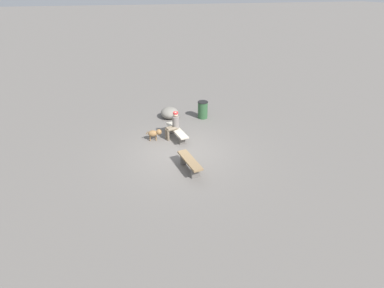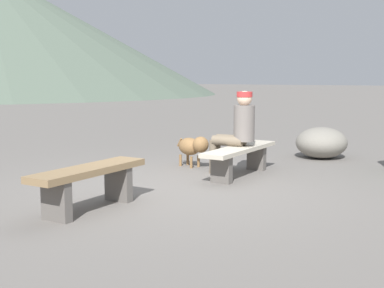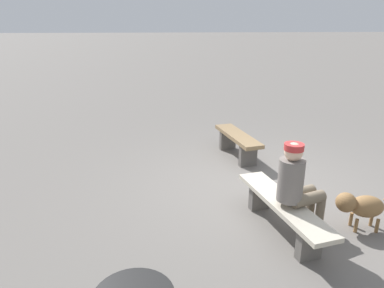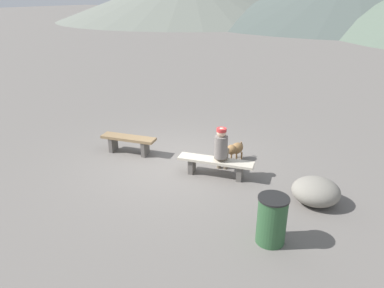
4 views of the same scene
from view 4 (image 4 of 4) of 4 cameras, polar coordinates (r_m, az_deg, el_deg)
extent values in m
cube|color=slate|center=(9.30, -3.01, -3.27)|extent=(210.00, 210.00, 0.06)
cube|color=#605B56|center=(10.18, -12.39, 0.01)|extent=(0.17, 0.35, 0.41)
cube|color=#605B56|center=(9.74, -7.45, -0.68)|extent=(0.17, 0.35, 0.41)
cube|color=#8C704C|center=(9.86, -10.06, 0.95)|extent=(1.55, 0.64, 0.07)
cube|color=#605B56|center=(8.75, -0.01, -3.42)|extent=(0.17, 0.30, 0.37)
cube|color=#605B56|center=(8.50, 7.59, -4.49)|extent=(0.17, 0.30, 0.37)
cube|color=beige|center=(8.51, 3.77, -2.66)|extent=(1.84, 0.69, 0.06)
cylinder|color=slate|center=(8.33, 4.62, -0.48)|extent=(0.31, 0.31, 0.53)
sphere|color=beige|center=(8.20, 4.70, 1.86)|extent=(0.22, 0.22, 0.22)
cylinder|color=red|center=(8.18, 4.71, 2.25)|extent=(0.23, 0.23, 0.08)
cylinder|color=#756651|center=(8.64, 5.31, -1.54)|extent=(0.28, 0.48, 0.15)
cylinder|color=#756651|center=(8.95, 5.41, -2.42)|extent=(0.11, 0.11, 0.51)
cylinder|color=#756651|center=(8.66, 4.19, -1.46)|extent=(0.28, 0.48, 0.15)
cylinder|color=#756651|center=(8.97, 4.33, -2.34)|extent=(0.11, 0.11, 0.51)
ellipsoid|color=olive|center=(9.42, 7.14, -0.66)|extent=(0.34, 0.46, 0.28)
sphere|color=olive|center=(9.18, 6.30, -0.89)|extent=(0.26, 0.26, 0.26)
cylinder|color=olive|center=(9.38, 7.07, -2.37)|extent=(0.04, 0.04, 0.19)
cylinder|color=olive|center=(9.44, 6.25, -2.13)|extent=(0.04, 0.04, 0.19)
cylinder|color=olive|center=(9.59, 7.87, -1.81)|extent=(0.04, 0.04, 0.19)
cylinder|color=olive|center=(9.66, 7.06, -1.59)|extent=(0.04, 0.04, 0.19)
cylinder|color=olive|center=(9.61, 7.89, 0.05)|extent=(0.05, 0.12, 0.15)
cylinder|color=#2D5633|center=(6.48, 12.53, -11.80)|extent=(0.51, 0.51, 0.86)
cylinder|color=black|center=(6.24, 12.87, -8.42)|extent=(0.54, 0.54, 0.03)
ellipsoid|color=gray|center=(7.90, 19.05, -7.11)|extent=(1.16, 1.11, 0.56)
camera|label=1|loc=(17.30, -32.13, 26.56)|focal=26.61mm
camera|label=2|loc=(9.84, -42.43, 1.11)|focal=46.68mm
camera|label=3|loc=(5.61, 32.95, 3.47)|focal=32.42mm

